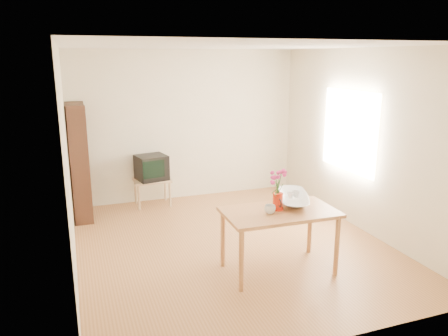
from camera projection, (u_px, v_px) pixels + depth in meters
name	position (u px, v px, depth m)	size (l,w,h in m)	color
room	(234.00, 151.00, 5.62)	(4.50, 4.50, 4.50)	#905C33
table	(280.00, 218.00, 5.06)	(1.31, 0.76, 0.75)	#A36537
tv_stand	(152.00, 183.00, 7.40)	(0.60, 0.45, 0.46)	tan
bookshelf	(80.00, 166.00, 6.71)	(0.28, 0.70, 1.80)	black
pitcher	(278.00, 202.00, 5.05)	(0.13, 0.21, 0.20)	red
flowers	(278.00, 180.00, 4.99)	(0.23, 0.23, 0.33)	#E5368E
mug	(270.00, 209.00, 4.93)	(0.13, 0.13, 0.10)	white
bowl	(294.00, 182.00, 5.29)	(0.54, 0.54, 0.51)	white
teacup_a	(291.00, 186.00, 5.29)	(0.07, 0.07, 0.06)	white
teacup_b	(296.00, 185.00, 5.33)	(0.07, 0.07, 0.07)	white
television	(151.00, 167.00, 7.34)	(0.55, 0.53, 0.41)	black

